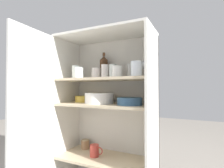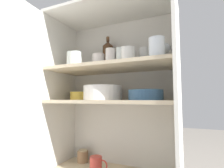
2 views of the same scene
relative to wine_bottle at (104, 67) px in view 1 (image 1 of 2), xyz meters
The scene contains 23 objects.
cupboard_back_panel 0.41m from the wine_bottle, 38.81° to the left, with size 0.83×0.02×1.30m, color silver.
cupboard_side_left 0.53m from the wine_bottle, 159.24° to the right, with size 0.02×0.39×1.30m, color white.
cupboard_side_right 0.64m from the wine_bottle, 14.49° to the right, with size 0.02×0.39×1.30m, color white.
cupboard_top_panel 0.30m from the wine_bottle, 58.38° to the right, with size 0.83×0.39×0.02m, color white.
shelf_board_lower 0.80m from the wine_bottle, 58.38° to the right, with size 0.79×0.35×0.02m, color beige.
shelf_board_middle 0.36m from the wine_bottle, 58.38° to the right, with size 0.79×0.35×0.02m, color beige.
shelf_board_upper 0.19m from the wine_bottle, 58.38° to the right, with size 0.79×0.35×0.02m, color beige.
cupboard_door 0.73m from the wine_bottle, 121.25° to the right, with size 0.05×0.41×1.30m.
tumbler_glass_0 0.19m from the wine_bottle, 37.81° to the right, with size 0.06×0.06×0.11m.
tumbler_glass_1 0.12m from the wine_bottle, 101.30° to the right, with size 0.08×0.08×0.09m.
tumbler_glass_2 0.26m from the wine_bottle, 143.73° to the right, with size 0.07×0.07×0.12m.
tumbler_glass_3 0.26m from the wine_bottle, 119.80° to the right, with size 0.08×0.08×0.09m.
tumbler_glass_4 0.15m from the wine_bottle, 58.61° to the right, with size 0.06×0.06×0.12m.
tumbler_glass_5 0.29m from the wine_bottle, 40.10° to the right, with size 0.08×0.08×0.09m.
tumbler_glass_6 0.45m from the wine_bottle, 29.91° to the right, with size 0.08×0.08×0.11m.
tumbler_glass_7 0.29m from the wine_bottle, ahead, with size 0.08×0.08×0.12m.
wine_glass_0 0.40m from the wine_bottle, ahead, with size 0.08×0.08×0.14m.
wine_bottle is the anchor object (origin of this frame).
plate_stack_white 0.31m from the wine_bottle, 78.21° to the right, with size 0.25×0.25×0.09m.
mixing_bowl_large 0.45m from the wine_bottle, 25.66° to the right, with size 0.20×0.20×0.06m.
serving_bowl_small 0.35m from the wine_bottle, 161.67° to the right, with size 0.16×0.16×0.06m.
coffee_mug_primary 0.74m from the wine_bottle, 94.09° to the right, with size 0.12×0.08×0.10m.
storage_jar 0.76m from the wine_bottle, behind, with size 0.08×0.08×0.09m.
Camera 1 is at (0.70, -1.13, 0.86)m, focal length 28.00 mm.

